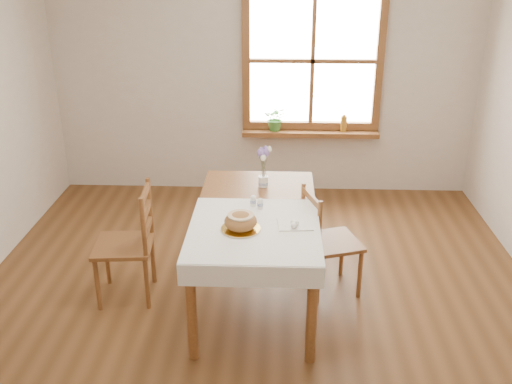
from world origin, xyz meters
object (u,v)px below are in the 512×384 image
(dining_table, at_px, (256,221))
(bread_plate, at_px, (241,229))
(chair_left, at_px, (123,244))
(flower_vase, at_px, (263,182))
(chair_right, at_px, (332,241))

(dining_table, xyz_separation_m, bread_plate, (-0.09, -0.34, 0.10))
(chair_left, height_order, flower_vase, chair_left)
(chair_left, bearing_deg, dining_table, 86.27)
(chair_right, height_order, bread_plate, chair_right)
(flower_vase, bearing_deg, chair_left, -156.20)
(bread_plate, bearing_deg, chair_right, 34.94)
(chair_left, xyz_separation_m, chair_right, (1.60, 0.16, -0.02))
(chair_right, relative_size, bread_plate, 3.32)
(bread_plate, height_order, flower_vase, flower_vase)
(chair_left, height_order, bread_plate, chair_left)
(bread_plate, distance_m, flower_vase, 0.79)
(bread_plate, bearing_deg, flower_vase, 80.38)
(chair_left, xyz_separation_m, flower_vase, (1.05, 0.46, 0.33))
(dining_table, distance_m, chair_right, 0.64)
(dining_table, bearing_deg, chair_left, -178.84)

